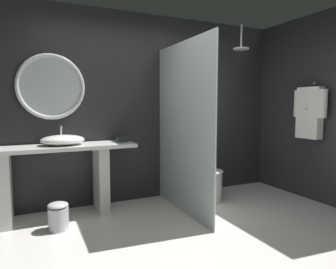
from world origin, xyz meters
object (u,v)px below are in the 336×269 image
tissue_box (122,140)px  toilet (206,181)px  round_wall_mirror (51,87)px  waste_bin (58,216)px  hanging_bathrobe (310,111)px  vessel_sink (63,140)px  rain_shower_head (241,47)px

tissue_box → toilet: 1.35m
round_wall_mirror → toilet: bearing=-10.5°
tissue_box → waste_bin: bearing=-154.8°
round_wall_mirror → hanging_bathrobe: bearing=-17.3°
toilet → round_wall_mirror: bearing=169.5°
vessel_sink → round_wall_mirror: round_wall_mirror is taller
round_wall_mirror → waste_bin: (-0.02, -0.62, -1.41)m
round_wall_mirror → rain_shower_head: rain_shower_head is taller
rain_shower_head → hanging_bathrobe: rain_shower_head is taller
toilet → tissue_box: bearing=173.0°
vessel_sink → toilet: 2.03m
round_wall_mirror → toilet: round_wall_mirror is taller
toilet → waste_bin: toilet is taller
vessel_sink → rain_shower_head: (2.47, -0.17, 1.25)m
vessel_sink → toilet: bearing=-4.8°
vessel_sink → toilet: size_ratio=0.85×
waste_bin → vessel_sink: bearing=74.8°
vessel_sink → tissue_box: (0.73, -0.02, -0.03)m
hanging_bathrobe → round_wall_mirror: bearing=162.7°
hanging_bathrobe → toilet: 1.74m
tissue_box → rain_shower_head: bearing=-4.9°
rain_shower_head → vessel_sink: bearing=176.2°
tissue_box → hanging_bathrobe: (2.44, -0.79, 0.37)m
rain_shower_head → toilet: (-0.57, 0.00, -1.92)m
tissue_box → waste_bin: 1.19m
tissue_box → rain_shower_head: 2.17m
round_wall_mirror → hanging_bathrobe: size_ratio=1.04×
vessel_sink → waste_bin: (-0.11, -0.41, -0.78)m
rain_shower_head → tissue_box: bearing=175.1°
round_wall_mirror → toilet: (2.00, -0.37, -1.30)m
round_wall_mirror → toilet: size_ratio=1.37×
tissue_box → round_wall_mirror: 1.08m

